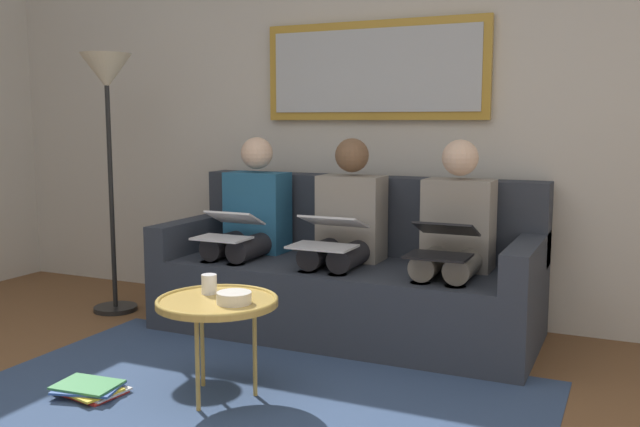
{
  "coord_description": "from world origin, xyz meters",
  "views": [
    {
      "loc": [
        -1.53,
        1.64,
        1.24
      ],
      "look_at": [
        0.0,
        -1.7,
        0.75
      ],
      "focal_mm": 39.08,
      "sensor_mm": 36.0,
      "label": 1
    }
  ],
  "objects": [
    {
      "name": "cup",
      "position": [
        0.23,
        -0.98,
        0.5
      ],
      "size": [
        0.07,
        0.07,
        0.09
      ],
      "primitive_type": "cylinder",
      "color": "silver",
      "rests_on": "coffee_table"
    },
    {
      "name": "person_right",
      "position": [
        0.64,
        -2.05,
        0.61
      ],
      "size": [
        0.38,
        0.58,
        1.14
      ],
      "color": "#235B84",
      "rests_on": "couch"
    },
    {
      "name": "laptop_black",
      "position": [
        -0.64,
        -1.82,
        0.63
      ],
      "size": [
        0.31,
        0.39,
        0.17
      ],
      "color": "black"
    },
    {
      "name": "laptop_white",
      "position": [
        0.64,
        -1.81,
        0.62
      ],
      "size": [
        0.31,
        0.35,
        0.15
      ],
      "color": "white"
    },
    {
      "name": "person_middle",
      "position": [
        0.0,
        -2.05,
        0.61
      ],
      "size": [
        0.38,
        0.58,
        1.14
      ],
      "color": "gray",
      "rests_on": "couch"
    },
    {
      "name": "framed_mirror",
      "position": [
        0.0,
        -2.51,
        1.55
      ],
      "size": [
        1.45,
        0.05,
        0.61
      ],
      "color": "#B7892D"
    },
    {
      "name": "laptop_silver",
      "position": [
        0.0,
        -1.81,
        0.63
      ],
      "size": [
        0.35,
        0.38,
        0.16
      ],
      "color": "silver"
    },
    {
      "name": "magazine_stack",
      "position": [
        0.69,
        -0.68,
        0.03
      ],
      "size": [
        0.33,
        0.28,
        0.05
      ],
      "color": "red",
      "rests_on": "ground_plane"
    },
    {
      "name": "standing_lamp",
      "position": [
        1.55,
        -1.85,
        1.37
      ],
      "size": [
        0.32,
        0.32,
        1.66
      ],
      "color": "black",
      "rests_on": "ground_plane"
    },
    {
      "name": "area_rug",
      "position": [
        0.0,
        -0.85,
        0.0
      ],
      "size": [
        2.6,
        1.8,
        0.01
      ],
      "primitive_type": "cube",
      "color": "#33476B",
      "rests_on": "ground_plane"
    },
    {
      "name": "wall_rear",
      "position": [
        0.0,
        -2.6,
        1.3
      ],
      "size": [
        6.0,
        0.12,
        2.6
      ],
      "primitive_type": "cube",
      "color": "beige",
      "rests_on": "ground_plane"
    },
    {
      "name": "coffee_table",
      "position": [
        0.13,
        -0.9,
        0.44
      ],
      "size": [
        0.54,
        0.54,
        0.46
      ],
      "color": "tan",
      "rests_on": "ground_plane"
    },
    {
      "name": "person_left",
      "position": [
        -0.64,
        -2.05,
        0.61
      ],
      "size": [
        0.38,
        0.58,
        1.14
      ],
      "color": "gray",
      "rests_on": "couch"
    },
    {
      "name": "bowl",
      "position": [
        0.03,
        -0.88,
        0.48
      ],
      "size": [
        0.15,
        0.15,
        0.05
      ],
      "primitive_type": "cylinder",
      "color": "beige",
      "rests_on": "coffee_table"
    },
    {
      "name": "couch",
      "position": [
        0.0,
        -2.12,
        0.31
      ],
      "size": [
        2.2,
        0.9,
        0.9
      ],
      "color": "#2D333D",
      "rests_on": "ground_plane"
    }
  ]
}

